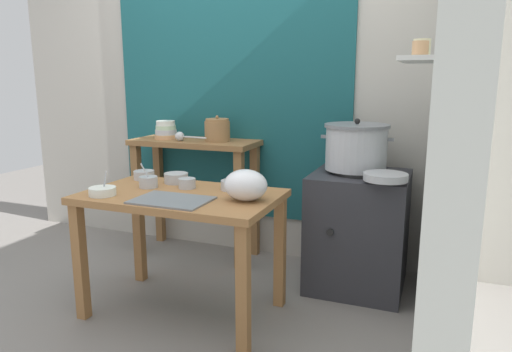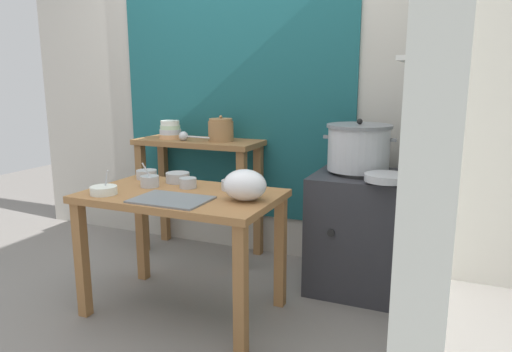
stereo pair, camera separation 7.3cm
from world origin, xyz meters
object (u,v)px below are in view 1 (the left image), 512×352
Objects in this scene: prep_table at (181,212)px; stove_block at (358,230)px; plastic_bag at (246,185)px; wide_pan at (385,177)px; prep_bowl_0 at (148,181)px; back_shelf_table at (195,169)px; bowl_stack_enamel at (166,130)px; prep_bowl_3 at (187,183)px; serving_tray at (172,200)px; prep_bowl_4 at (176,178)px; ladle at (181,136)px; prep_bowl_2 at (144,175)px; prep_bowl_5 at (102,191)px; prep_bowl_1 at (234,185)px; steamer_pot at (356,147)px; clay_pot at (217,130)px.

prep_table is 1.41× the size of stove_block.
plastic_bag reaches higher than wide_pan.
prep_bowl_0 reaches higher than prep_table.
stove_block is at bearing -5.85° from back_shelf_table.
prep_bowl_3 is (0.59, -0.73, -0.21)m from bowl_stack_enamel.
prep_bowl_4 is (-0.21, 0.39, 0.03)m from serving_tray.
ladle is 1.80× the size of prep_bowl_0.
prep_bowl_5 is at bearing -85.94° from prep_bowl_2.
stove_block is at bearing 25.94° from prep_bowl_4.
prep_bowl_2 is (-0.41, 0.24, 0.14)m from prep_table.
stove_block is 5.22× the size of prep_bowl_0.
prep_bowl_1 is (-0.82, -0.30, -0.05)m from wide_pan.
clay_pot is at bearing 173.94° from steamer_pot.
plastic_bag is at bearing -120.15° from steamer_pot.
stove_block is (1.27, -0.13, -0.30)m from back_shelf_table.
serving_tray is 1.58× the size of wide_pan.
prep_bowl_2 is at bearing 162.86° from plastic_bag.
prep_bowl_4 is (-0.56, 0.23, -0.05)m from plastic_bag.
prep_table is at bearing 28.29° from prep_bowl_5.
prep_table is at bearing -60.07° from ladle.
prep_bowl_5 is (-0.12, -0.26, -0.01)m from prep_bowl_0.
plastic_bag is at bearing -17.14° from prep_bowl_2.
wide_pan is 1.71× the size of prep_bowl_1.
prep_bowl_3 is at bearing -77.68° from clay_pot.
prep_bowl_2 is (-0.16, 0.18, -0.01)m from prep_bowl_0.
prep_bowl_4 is at bearing 174.73° from prep_bowl_1.
steamer_pot is 2.63× the size of bowl_stack_enamel.
bowl_stack_enamel is 1.35m from plastic_bag.
prep_bowl_0 is at bearing -165.19° from prep_bowl_1.
prep_bowl_0 reaches higher than prep_bowl_4.
prep_bowl_4 is at bearing -87.61° from clay_pot.
ladle is (-1.29, 0.01, 0.01)m from steamer_pot.
prep_bowl_0 is (-0.65, 0.07, -0.05)m from plastic_bag.
serving_tray is 0.40m from plastic_bag.
prep_bowl_2 is at bearing -109.24° from clay_pot.
back_shelf_table is 1.31m from stove_block.
back_shelf_table reaches higher than prep_bowl_3.
back_shelf_table is 0.82m from prep_bowl_0.
steamer_pot reaches higher than plastic_bag.
wide_pan is at bearing -16.76° from clay_pot.
ladle reaches higher than prep_bowl_1.
plastic_bag reaches higher than prep_bowl_2.
prep_bowl_0 is at bearing -149.20° from stove_block.
clay_pot is 1.09× the size of bowl_stack_enamel.
prep_bowl_0 is (0.37, -0.80, -0.21)m from bowl_stack_enamel.
ladle reaches higher than plastic_bag.
stove_block is 1.24m from clay_pot.
back_shelf_table is at bearing 108.94° from prep_bowl_4.
clay_pot is 0.71× the size of ladle.
bowl_stack_enamel is at bearing 167.79° from wide_pan.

